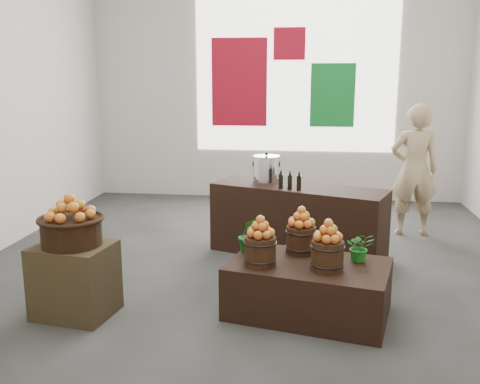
# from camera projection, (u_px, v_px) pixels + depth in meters

# --- Properties ---
(ground) EXTENTS (7.00, 7.00, 0.00)m
(ground) POSITION_uv_depth(u_px,v_px,m) (253.00, 270.00, 5.61)
(ground) COLOR #3D3E3B
(ground) RESTS_ON ground
(back_wall) EXTENTS (6.00, 0.04, 4.00)m
(back_wall) POSITION_uv_depth(u_px,v_px,m) (276.00, 76.00, 8.58)
(back_wall) COLOR beige
(back_wall) RESTS_ON ground
(back_opening) EXTENTS (3.20, 0.02, 2.40)m
(back_opening) POSITION_uv_depth(u_px,v_px,m) (295.00, 76.00, 8.53)
(back_opening) COLOR white
(back_opening) RESTS_ON back_wall
(deco_red_left) EXTENTS (0.90, 0.04, 1.40)m
(deco_red_left) POSITION_uv_depth(u_px,v_px,m) (239.00, 82.00, 8.65)
(deco_red_left) COLOR maroon
(deco_red_left) RESTS_ON back_wall
(deco_green_right) EXTENTS (0.70, 0.04, 1.00)m
(deco_green_right) POSITION_uv_depth(u_px,v_px,m) (333.00, 95.00, 8.51)
(deco_green_right) COLOR #116D25
(deco_green_right) RESTS_ON back_wall
(deco_red_upper) EXTENTS (0.50, 0.04, 0.50)m
(deco_red_upper) POSITION_uv_depth(u_px,v_px,m) (289.00, 44.00, 8.42)
(deco_red_upper) COLOR maroon
(deco_red_upper) RESTS_ON back_wall
(crate) EXTENTS (0.69, 0.59, 0.62)m
(crate) POSITION_uv_depth(u_px,v_px,m) (75.00, 280.00, 4.51)
(crate) COLOR #44361F
(crate) RESTS_ON ground
(wicker_basket) EXTENTS (0.50, 0.50, 0.23)m
(wicker_basket) POSITION_uv_depth(u_px,v_px,m) (72.00, 232.00, 4.42)
(wicker_basket) COLOR black
(wicker_basket) RESTS_ON crate
(apples_in_basket) EXTENTS (0.39, 0.39, 0.21)m
(apples_in_basket) POSITION_uv_depth(u_px,v_px,m) (70.00, 206.00, 4.37)
(apples_in_basket) COLOR #9B051A
(apples_in_basket) RESTS_ON wicker_basket
(display_table) EXTENTS (1.46, 1.08, 0.45)m
(display_table) POSITION_uv_depth(u_px,v_px,m) (308.00, 288.00, 4.54)
(display_table) COLOR black
(display_table) RESTS_ON ground
(apple_bucket_front_left) EXTENTS (0.26, 0.26, 0.24)m
(apple_bucket_front_left) POSITION_uv_depth(u_px,v_px,m) (260.00, 251.00, 4.42)
(apple_bucket_front_left) COLOR #361E0E
(apple_bucket_front_left) RESTS_ON display_table
(apples_in_bucket_front_left) EXTENTS (0.20, 0.20, 0.18)m
(apples_in_bucket_front_left) POSITION_uv_depth(u_px,v_px,m) (260.00, 227.00, 4.38)
(apples_in_bucket_front_left) COLOR #9B051A
(apples_in_bucket_front_left) RESTS_ON apple_bucket_front_left
(apple_bucket_front_right) EXTENTS (0.26, 0.26, 0.24)m
(apple_bucket_front_right) POSITION_uv_depth(u_px,v_px,m) (327.00, 255.00, 4.31)
(apple_bucket_front_right) COLOR #361E0E
(apple_bucket_front_right) RESTS_ON display_table
(apples_in_bucket_front_right) EXTENTS (0.20, 0.20, 0.18)m
(apples_in_bucket_front_right) POSITION_uv_depth(u_px,v_px,m) (328.00, 230.00, 4.27)
(apples_in_bucket_front_right) COLOR #9B051A
(apples_in_bucket_front_right) RESTS_ON apple_bucket_front_right
(apple_bucket_rear) EXTENTS (0.26, 0.26, 0.24)m
(apple_bucket_rear) POSITION_uv_depth(u_px,v_px,m) (301.00, 240.00, 4.73)
(apple_bucket_rear) COLOR #361E0E
(apple_bucket_rear) RESTS_ON display_table
(apples_in_bucket_rear) EXTENTS (0.20, 0.20, 0.18)m
(apples_in_bucket_rear) POSITION_uv_depth(u_px,v_px,m) (302.00, 217.00, 4.69)
(apples_in_bucket_rear) COLOR #9B051A
(apples_in_bucket_rear) RESTS_ON apple_bucket_rear
(herb_garnish_right) EXTENTS (0.24, 0.21, 0.26)m
(herb_garnish_right) POSITION_uv_depth(u_px,v_px,m) (360.00, 247.00, 4.51)
(herb_garnish_right) COLOR #146317
(herb_garnish_right) RESTS_ON display_table
(herb_garnish_left) EXTENTS (0.19, 0.17, 0.31)m
(herb_garnish_left) POSITION_uv_depth(u_px,v_px,m) (248.00, 235.00, 4.76)
(herb_garnish_left) COLOR #146317
(herb_garnish_left) RESTS_ON display_table
(counter) EXTENTS (2.03, 1.25, 0.79)m
(counter) POSITION_uv_depth(u_px,v_px,m) (298.00, 221.00, 6.03)
(counter) COLOR black
(counter) RESTS_ON ground
(stock_pot_left) EXTENTS (0.30, 0.30, 0.30)m
(stock_pot_left) POSITION_uv_depth(u_px,v_px,m) (266.00, 170.00, 6.09)
(stock_pot_left) COLOR silver
(stock_pot_left) RESTS_ON counter
(oil_cruets) EXTENTS (0.22, 0.12, 0.22)m
(oil_cruets) POSITION_uv_depth(u_px,v_px,m) (292.00, 180.00, 5.75)
(oil_cruets) COLOR black
(oil_cruets) RESTS_ON counter
(shopper) EXTENTS (0.63, 0.43, 1.67)m
(shopper) POSITION_uv_depth(u_px,v_px,m) (414.00, 170.00, 6.73)
(shopper) COLOR tan
(shopper) RESTS_ON ground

